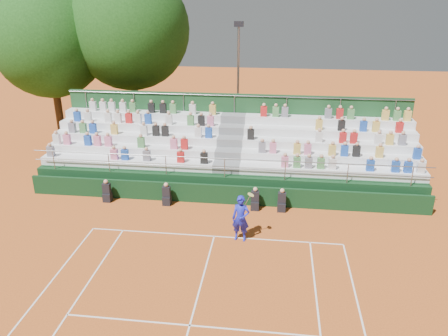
# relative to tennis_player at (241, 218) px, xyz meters

# --- Properties ---
(ground) EXTENTS (90.00, 90.00, 0.00)m
(ground) POSITION_rel_tennis_player_xyz_m (-1.15, 0.11, -1.02)
(ground) COLOR #BC561F
(ground) RESTS_ON ground
(courtside_wall) EXTENTS (20.00, 0.15, 1.00)m
(courtside_wall) POSITION_rel_tennis_player_xyz_m (-1.15, 3.31, -0.52)
(courtside_wall) COLOR black
(courtside_wall) RESTS_ON ground
(line_officials) EXTENTS (9.14, 0.40, 1.19)m
(line_officials) POSITION_rel_tennis_player_xyz_m (-2.19, 2.86, -0.55)
(line_officials) COLOR black
(line_officials) RESTS_ON ground
(grandstand) EXTENTS (20.00, 5.20, 4.40)m
(grandstand) POSITION_rel_tennis_player_xyz_m (-1.16, 6.55, 0.06)
(grandstand) COLOR black
(grandstand) RESTS_ON ground
(tennis_player) EXTENTS (0.93, 0.58, 2.22)m
(tennis_player) POSITION_rel_tennis_player_xyz_m (0.00, 0.00, 0.00)
(tennis_player) COLOR #1920BE
(tennis_player) RESTS_ON ground
(tree_west) EXTENTS (7.20, 7.20, 10.42)m
(tree_west) POSITION_rel_tennis_player_xyz_m (-13.60, 11.56, 5.78)
(tree_west) COLOR #362513
(tree_west) RESTS_ON ground
(tree_east) EXTENTS (7.90, 7.90, 11.49)m
(tree_east) POSITION_rel_tennis_player_xyz_m (-8.55, 12.86, 6.51)
(tree_east) COLOR #362513
(tree_east) RESTS_ON ground
(floodlight_mast) EXTENTS (0.60, 0.25, 8.12)m
(floodlight_mast) POSITION_rel_tennis_player_xyz_m (-1.35, 12.95, 3.71)
(floodlight_mast) COLOR gray
(floodlight_mast) RESTS_ON ground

